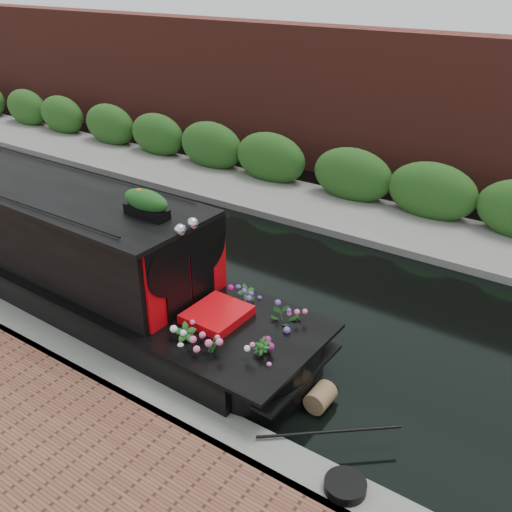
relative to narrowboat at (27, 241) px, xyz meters
The scene contains 8 objects.
ground 3.81m from the narrowboat, 32.56° to the left, with size 80.00×80.00×0.00m, color black.
near_bank_coping 3.49m from the narrowboat, 22.51° to the right, with size 40.00×0.60×0.50m, color slate.
far_bank_path 7.00m from the narrowboat, 63.19° to the left, with size 40.00×2.40×0.34m, color slate.
far_hedge 7.81m from the narrowboat, 66.18° to the left, with size 40.00×1.10×2.80m, color #25541C.
far_brick_wall 9.76m from the narrowboat, 71.19° to the left, with size 40.00×1.00×8.00m, color #5E2720.
narrowboat is the anchor object (origin of this frame).
rope_fender 6.38m from the narrowboat, ahead, with size 0.32×0.32×0.41m, color olive.
coiled_mooring_rope 7.48m from the narrowboat, ahead, with size 0.48×0.48×0.12m, color black.
Camera 1 is at (5.94, -7.53, 5.51)m, focal length 40.00 mm.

